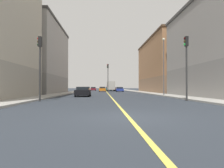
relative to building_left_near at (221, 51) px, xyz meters
The scene contains 19 objects.
ground_plane 22.13m from the building_left_near, 130.95° to the right, with size 400.00×400.00×0.00m, color #292F37.
sidewalk_left 33.88m from the building_left_near, 99.88° to the left, with size 2.51×168.00×0.15m, color #9E9B93.
sidewalk_right 40.12m from the building_left_near, 124.08° to the left, with size 2.51×168.00×0.15m, color #9E9B93.
lane_center_stripe 36.21m from the building_left_near, 113.04° to the left, with size 0.16×154.00×0.01m, color #E5D14C.
building_left_near is the anchor object (origin of this frame).
building_left_mid 21.67m from the building_left_near, 90.00° to the left, with size 9.25×23.44×12.39m.
building_right_midblock 31.92m from the building_left_near, 151.23° to the left, with size 9.25×19.13×13.65m.
traffic_light_left_near 10.17m from the building_left_near, 137.93° to the right, with size 0.40×0.32×5.91m.
traffic_light_right_near 21.77m from the building_left_near, 162.05° to the right, with size 0.40×0.32×5.73m.
traffic_light_median_far 24.78m from the building_left_near, 124.03° to the left, with size 0.40×0.32×6.48m.
street_lamp_left_near 7.24m from the building_left_near, 152.66° to the left, with size 0.36×0.36×8.09m.
car_red 40.05m from the building_left_near, 104.79° to the left, with size 1.85×4.41×1.24m.
car_silver 51.82m from the building_left_near, 106.98° to the left, with size 1.84×4.18×1.20m.
car_blue 31.23m from the building_left_near, 109.82° to the left, with size 2.01×4.37×1.27m.
car_maroon 46.51m from the building_left_near, 113.13° to the left, with size 1.99×4.12×1.27m.
car_orange 34.14m from the building_left_near, 116.48° to the left, with size 1.88×4.02×1.33m.
car_black 18.61m from the building_left_near, behind, with size 1.93×4.25×1.30m.
car_teal 44.44m from the building_left_near, 107.15° to the left, with size 2.04×4.27×1.35m.
box_truck 40.25m from the building_left_near, 108.14° to the left, with size 2.47×7.74×2.96m.
Camera 1 is at (-1.09, -8.37, 1.27)m, focal length 31.92 mm.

